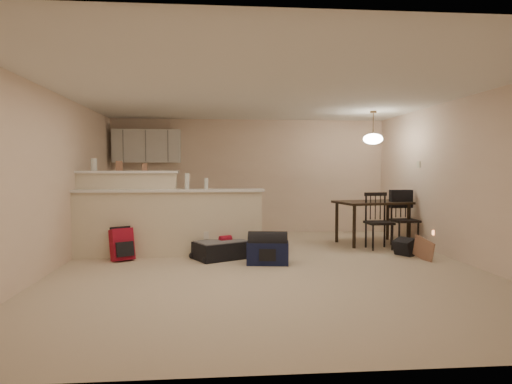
{
  "coord_description": "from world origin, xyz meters",
  "views": [
    {
      "loc": [
        -0.74,
        -6.56,
        1.43
      ],
      "look_at": [
        -0.1,
        0.7,
        1.05
      ],
      "focal_mm": 32.0,
      "sensor_mm": 36.0,
      "label": 1
    }
  ],
  "objects": [
    {
      "name": "navy_duffel",
      "position": [
        0.03,
        0.14,
        0.17
      ],
      "size": [
        0.65,
        0.42,
        0.34
      ],
      "primitive_type": "cube",
      "rotation": [
        0.0,
        0.0,
        -0.14
      ],
      "color": "#121839",
      "rests_on": "ground"
    },
    {
      "name": "small_box",
      "position": [
        -1.91,
        1.12,
        1.45
      ],
      "size": [
        0.08,
        0.06,
        0.12
      ],
      "primitive_type": "cube",
      "color": "#94664C",
      "rests_on": "breakfast_bar"
    },
    {
      "name": "thermostat",
      "position": [
        2.98,
        1.55,
        1.5
      ],
      "size": [
        0.02,
        0.12,
        0.12
      ],
      "primitive_type": "cube",
      "color": "beige",
      "rests_on": "room"
    },
    {
      "name": "cardboard_sheet",
      "position": [
        2.48,
        0.23,
        0.17
      ],
      "size": [
        0.13,
        0.43,
        0.34
      ],
      "primitive_type": "cube",
      "rotation": [
        0.0,
        0.0,
        1.81
      ],
      "color": "#94664C",
      "rests_on": "ground"
    },
    {
      "name": "room",
      "position": [
        0.0,
        0.0,
        1.25
      ],
      "size": [
        7.0,
        7.02,
        2.5
      ],
      "color": "beige",
      "rests_on": "ground"
    },
    {
      "name": "black_daypack",
      "position": [
        2.34,
        0.61,
        0.13
      ],
      "size": [
        0.34,
        0.37,
        0.27
      ],
      "primitive_type": "cube",
      "rotation": [
        0.0,
        0.0,
        2.09
      ],
      "color": "black",
      "rests_on": "ground"
    },
    {
      "name": "suitcase",
      "position": [
        -0.66,
        0.61,
        0.13
      ],
      "size": [
        0.95,
        0.83,
        0.27
      ],
      "primitive_type": "cube",
      "rotation": [
        0.0,
        0.0,
        0.49
      ],
      "color": "black",
      "rests_on": "ground"
    },
    {
      "name": "dining_chair_near",
      "position": [
        2.13,
        1.23,
        0.5
      ],
      "size": [
        0.45,
        0.43,
        0.99
      ],
      "primitive_type": null,
      "rotation": [
        0.0,
        0.0,
        0.04
      ],
      "color": "black",
      "rests_on": "ground"
    },
    {
      "name": "dining_table",
      "position": [
        2.2,
        1.79,
        0.71
      ],
      "size": [
        1.44,
        1.1,
        0.81
      ],
      "rotation": [
        0.0,
        0.0,
        0.2
      ],
      "color": "black",
      "rests_on": "ground"
    },
    {
      "name": "dining_chair_far",
      "position": [
        2.7,
        1.47,
        0.5
      ],
      "size": [
        0.45,
        0.43,
        1.01
      ],
      "primitive_type": null,
      "rotation": [
        0.0,
        0.0,
        0.03
      ],
      "color": "black",
      "rests_on": "ground"
    },
    {
      "name": "breakfast_bar",
      "position": [
        -1.76,
        0.98,
        0.61
      ],
      "size": [
        3.08,
        0.58,
        1.39
      ],
      "color": "beige",
      "rests_on": "ground"
    },
    {
      "name": "jar",
      "position": [
        -2.73,
        1.12,
        1.49
      ],
      "size": [
        0.1,
        0.1,
        0.2
      ],
      "primitive_type": "cylinder",
      "color": "silver",
      "rests_on": "breakfast_bar"
    },
    {
      "name": "upper_cabinets",
      "position": [
        -2.2,
        3.32,
        1.9
      ],
      "size": [
        1.4,
        0.34,
        0.7
      ],
      "primitive_type": "cube",
      "color": "white",
      "rests_on": "room"
    },
    {
      "name": "bottle_b",
      "position": [
        -0.9,
        0.9,
        1.18
      ],
      "size": [
        0.06,
        0.06,
        0.18
      ],
      "primitive_type": "cylinder",
      "color": "silver",
      "rests_on": "breakfast_bar"
    },
    {
      "name": "red_backpack",
      "position": [
        -2.2,
        0.61,
        0.25
      ],
      "size": [
        0.39,
        0.34,
        0.49
      ],
      "primitive_type": "cube",
      "rotation": [
        0.0,
        0.0,
        0.52
      ],
      "color": "#A31227",
      "rests_on": "ground"
    },
    {
      "name": "kitchen_counter",
      "position": [
        -2.0,
        3.19,
        0.45
      ],
      "size": [
        1.8,
        0.6,
        0.9
      ],
      "primitive_type": "cube",
      "color": "white",
      "rests_on": "ground"
    },
    {
      "name": "bottle_a",
      "position": [
        -1.21,
        0.9,
        1.22
      ],
      "size": [
        0.07,
        0.07,
        0.26
      ],
      "primitive_type": "cylinder",
      "color": "silver",
      "rests_on": "breakfast_bar"
    },
    {
      "name": "pendant_lamp",
      "position": [
        2.2,
        1.79,
        1.99
      ],
      "size": [
        0.36,
        0.36,
        0.62
      ],
      "color": "brown",
      "rests_on": "room"
    },
    {
      "name": "cereal_box",
      "position": [
        -2.33,
        1.12,
        1.47
      ],
      "size": [
        0.1,
        0.07,
        0.16
      ],
      "primitive_type": "cube",
      "color": "#94664C",
      "rests_on": "breakfast_bar"
    }
  ]
}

